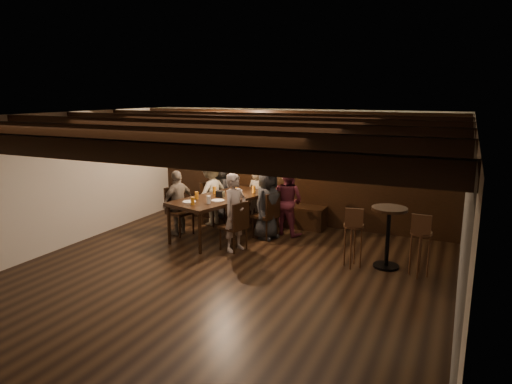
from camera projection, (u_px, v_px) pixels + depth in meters
The scene contains 27 objects.
room at pixel (260, 183), 8.55m from camera, with size 7.00×7.00×7.00m.
dining_table at pixel (222, 200), 8.72m from camera, with size 1.44×2.25×0.78m.
chair_left_near at pixel (213, 212), 9.60m from camera, with size 0.50×0.50×0.89m.
chair_left_far at pixel (180, 220), 8.93m from camera, with size 0.52×0.52×0.93m.
chair_right_near at pixel (266, 224), 8.71m from camera, with size 0.50×0.50×0.90m.
chair_right_far at pixel (234, 235), 8.03m from camera, with size 0.49×0.49×0.88m.
person_bench_left at pixel (221, 191), 9.98m from camera, with size 0.60×0.39×1.24m, color #242326.
person_bench_centre at pixel (257, 197), 9.54m from camera, with size 0.43×0.28×1.19m, color gray.
person_bench_right at pixel (288, 201), 8.85m from camera, with size 0.65×0.51×1.34m, color maroon.
person_left_near at pixel (211, 193), 9.54m from camera, with size 0.88×0.50×1.36m, color #9F9986.
person_left_far at pixel (178, 203), 8.87m from camera, with size 0.74×0.31×1.27m, color slate.
person_right_near at pixel (267, 204), 8.60m from camera, with size 0.66×0.43×1.35m, color black.
person_right_far at pixel (235, 212), 7.92m from camera, with size 0.50×0.33×1.37m, color gray.
pint_a at pixel (236, 186), 9.40m from camera, with size 0.07×0.07×0.14m, color #BF7219.
pint_b at pixel (254, 189), 9.03m from camera, with size 0.07×0.07×0.14m, color #BF7219.
pint_c at pixel (214, 190), 8.96m from camera, with size 0.07×0.07×0.14m, color #BF7219.
pint_d at pixel (241, 194), 8.66m from camera, with size 0.07×0.07×0.14m, color silver.
pint_e at pixel (197, 195), 8.49m from camera, with size 0.07×0.07×0.14m, color #BF7219.
pint_f at pixel (209, 200), 8.16m from camera, with size 0.07×0.07×0.14m, color silver.
pint_g at pixel (193, 201), 8.06m from camera, with size 0.07×0.07×0.14m, color #BF7219.
plate_near at pixel (189, 202), 8.28m from camera, with size 0.24×0.24×0.01m, color white.
plate_far at pixel (218, 200), 8.37m from camera, with size 0.24×0.24×0.01m, color white.
condiment_caddy at pixel (220, 194), 8.66m from camera, with size 0.15×0.10×0.12m, color black.
candle at pixel (237, 194), 8.85m from camera, with size 0.05×0.05×0.05m, color beige.
high_top_table at pixel (388, 228), 7.14m from camera, with size 0.55×0.55×0.98m.
bar_stool_left at pixel (353, 245), 7.22m from camera, with size 0.33×0.34×1.00m.
bar_stool_right at pixel (420, 253), 6.85m from camera, with size 0.31×0.32×1.00m.
Camera 1 is at (3.18, -5.43, 2.72)m, focal length 32.00 mm.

